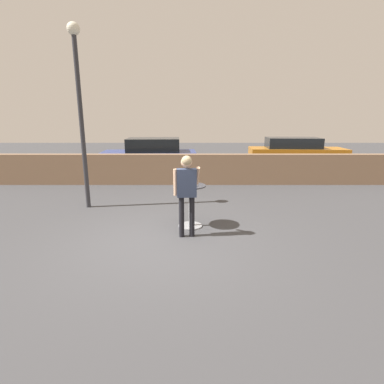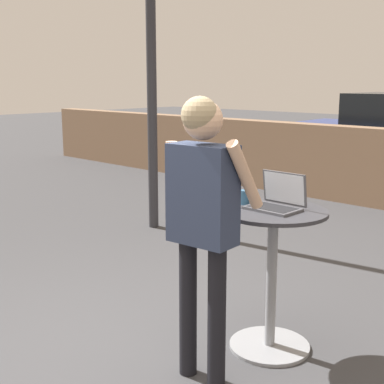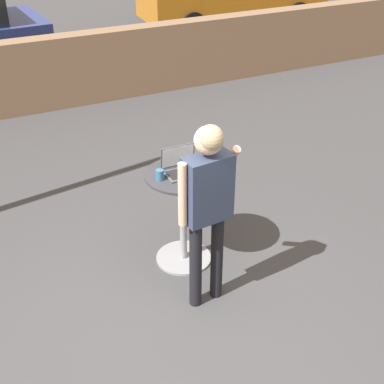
% 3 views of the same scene
% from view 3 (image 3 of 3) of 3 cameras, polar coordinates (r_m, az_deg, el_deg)
% --- Properties ---
extents(ground_plane, '(50.00, 50.00, 0.00)m').
position_cam_3_polar(ground_plane, '(4.64, -2.08, -15.59)').
color(ground_plane, '#3D3D3F').
extents(pavement_kerb, '(17.61, 0.35, 1.15)m').
position_cam_3_polar(pavement_kerb, '(9.01, -17.21, 11.67)').
color(pavement_kerb, '#84664C').
rests_on(pavement_kerb, ground_plane).
extents(cafe_table, '(0.71, 0.71, 0.99)m').
position_cam_3_polar(cafe_table, '(5.11, -0.94, -1.90)').
color(cafe_table, gray).
rests_on(cafe_table, ground_plane).
extents(laptop, '(0.34, 0.27, 0.24)m').
position_cam_3_polar(laptop, '(4.90, -1.14, 2.69)').
color(laptop, '#515156').
rests_on(laptop, cafe_table).
extents(coffee_mug, '(0.11, 0.07, 0.10)m').
position_cam_3_polar(coffee_mug, '(4.79, -3.44, 1.84)').
color(coffee_mug, '#336084').
rests_on(coffee_mug, cafe_table).
extents(standing_person, '(0.55, 0.40, 1.74)m').
position_cam_3_polar(standing_person, '(4.33, 1.66, -0.34)').
color(standing_person, black).
rests_on(standing_person, ground_plane).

